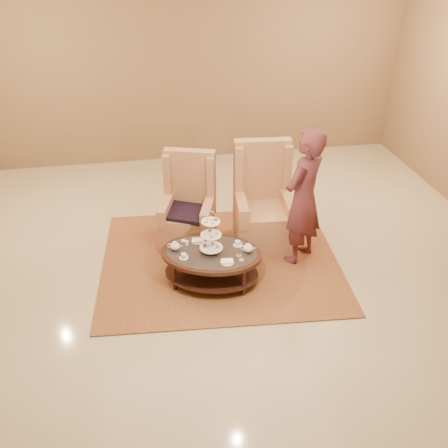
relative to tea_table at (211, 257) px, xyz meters
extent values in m
plane|color=#C7B994|center=(0.15, -0.01, -0.38)|extent=(8.00, 8.00, 0.00)
cube|color=white|center=(0.15, -0.01, -0.38)|extent=(8.00, 8.00, 0.02)
cube|color=#8C6E4C|center=(0.15, 3.99, 1.37)|extent=(8.00, 0.04, 3.50)
cube|color=#9E6938|center=(0.18, 0.43, -0.37)|extent=(3.30, 2.82, 0.02)
cylinder|color=black|center=(-0.47, -0.08, -0.17)|extent=(0.06, 0.06, 0.40)
cylinder|color=black|center=(0.34, -0.34, -0.17)|extent=(0.06, 0.06, 0.40)
cylinder|color=black|center=(-0.34, 0.34, -0.17)|extent=(0.06, 0.06, 0.40)
cylinder|color=black|center=(0.47, 0.08, -0.17)|extent=(0.06, 0.06, 0.40)
cylinder|color=silver|center=(0.00, 0.00, 0.34)|extent=(0.01, 0.01, 0.51)
torus|color=silver|center=(0.00, 0.00, 0.59)|extent=(0.13, 0.05, 0.13)
cylinder|color=white|center=(0.00, 0.00, 0.15)|extent=(0.36, 0.36, 0.01)
cylinder|color=white|center=(0.00, 0.00, 0.33)|extent=(0.32, 0.32, 0.01)
cylinder|color=white|center=(0.00, 0.00, 0.51)|extent=(0.28, 0.28, 0.01)
cylinder|color=#D76E72|center=(0.07, -0.02, 0.17)|extent=(0.05, 0.05, 0.03)
cylinder|color=tan|center=(0.02, 0.07, 0.17)|extent=(0.05, 0.05, 0.03)
cylinder|color=brown|center=(-0.07, 0.02, 0.17)|extent=(0.05, 0.05, 0.03)
cylinder|color=white|center=(-0.02, -0.07, 0.17)|extent=(0.05, 0.05, 0.03)
ellipsoid|color=tan|center=(0.07, 0.00, 0.35)|extent=(0.06, 0.06, 0.03)
ellipsoid|color=brown|center=(0.00, 0.07, 0.35)|extent=(0.06, 0.06, 0.03)
ellipsoid|color=white|center=(-0.07, 0.00, 0.35)|extent=(0.06, 0.06, 0.03)
ellipsoid|color=#D76E72|center=(0.00, -0.07, 0.35)|extent=(0.06, 0.06, 0.03)
cube|color=brown|center=(0.06, 0.02, 0.52)|extent=(0.05, 0.04, 0.02)
cube|color=white|center=(-0.02, 0.06, 0.52)|extent=(0.05, 0.04, 0.02)
cube|color=#D76E72|center=(-0.06, -0.02, 0.52)|extent=(0.05, 0.04, 0.02)
cube|color=tan|center=(0.02, -0.06, 0.52)|extent=(0.05, 0.04, 0.02)
ellipsoid|color=white|center=(-0.43, 0.11, 0.14)|extent=(0.15, 0.15, 0.10)
cylinder|color=white|center=(-0.43, 0.11, 0.19)|extent=(0.07, 0.07, 0.01)
sphere|color=white|center=(-0.43, 0.11, 0.21)|extent=(0.03, 0.03, 0.02)
cone|color=white|center=(-0.36, 0.09, 0.15)|extent=(0.08, 0.05, 0.05)
torus|color=white|center=(-0.49, 0.13, 0.14)|extent=(0.07, 0.03, 0.07)
ellipsoid|color=white|center=(0.44, -0.09, 0.14)|extent=(0.15, 0.15, 0.10)
cylinder|color=white|center=(0.44, -0.09, 0.19)|extent=(0.07, 0.07, 0.01)
sphere|color=white|center=(0.44, -0.09, 0.21)|extent=(0.03, 0.03, 0.02)
cone|color=white|center=(0.51, -0.11, 0.15)|extent=(0.08, 0.05, 0.05)
torus|color=white|center=(0.38, -0.07, 0.14)|extent=(0.07, 0.03, 0.07)
cylinder|color=white|center=(-0.34, -0.08, 0.09)|extent=(0.14, 0.14, 0.01)
cylinder|color=white|center=(-0.34, -0.08, 0.12)|extent=(0.08, 0.08, 0.06)
torus|color=white|center=(-0.31, -0.09, 0.12)|extent=(0.04, 0.02, 0.04)
cylinder|color=white|center=(0.34, 0.08, 0.09)|extent=(0.14, 0.14, 0.01)
cylinder|color=white|center=(0.34, 0.08, 0.12)|extent=(0.08, 0.08, 0.06)
torus|color=white|center=(0.38, 0.07, 0.12)|extent=(0.04, 0.02, 0.04)
cylinder|color=white|center=(-0.13, 0.25, 0.09)|extent=(0.20, 0.20, 0.01)
cube|color=white|center=(-0.13, 0.25, 0.10)|extent=(0.15, 0.11, 0.02)
cylinder|color=white|center=(0.15, -0.26, 0.09)|extent=(0.20, 0.20, 0.01)
cube|color=white|center=(0.15, -0.26, 0.10)|extent=(0.15, 0.11, 0.02)
cylinder|color=white|center=(-0.28, 0.19, 0.12)|extent=(0.06, 0.06, 0.06)
cylinder|color=white|center=(0.32, -0.25, 0.09)|extent=(0.07, 0.07, 0.01)
cylinder|color=#D76E72|center=(0.32, -0.25, 0.10)|extent=(0.05, 0.05, 0.01)
cylinder|color=white|center=(0.31, -0.15, 0.09)|extent=(0.07, 0.07, 0.01)
cylinder|color=brown|center=(0.31, -0.15, 0.10)|extent=(0.05, 0.05, 0.01)
cylinder|color=white|center=(-0.31, 0.29, 0.09)|extent=(0.07, 0.07, 0.01)
cylinder|color=white|center=(-0.31, 0.29, 0.10)|extent=(0.05, 0.05, 0.01)
cube|color=tan|center=(-0.18, 0.95, -0.17)|extent=(0.87, 0.87, 0.42)
cube|color=tan|center=(-0.20, 0.90, 0.09)|extent=(0.74, 0.74, 0.10)
cube|color=tan|center=(-0.10, 1.22, 0.27)|extent=(0.71, 0.34, 1.29)
cube|color=tan|center=(-0.40, 1.27, 0.57)|extent=(0.16, 0.24, 0.60)
cube|color=tan|center=(0.17, 1.10, 0.57)|extent=(0.16, 0.24, 0.60)
cube|color=tan|center=(-0.47, 0.98, 0.17)|extent=(0.30, 0.63, 0.26)
cube|color=tan|center=(0.08, 0.81, 0.17)|extent=(0.30, 0.63, 0.26)
cube|color=black|center=(-0.21, 0.87, 0.16)|extent=(0.71, 0.68, 0.06)
cube|color=tan|center=(0.85, 0.77, -0.14)|extent=(0.84, 0.84, 0.46)
cube|color=tan|center=(0.84, 0.71, 0.14)|extent=(0.71, 0.71, 0.11)
cube|color=tan|center=(0.88, 1.09, 0.34)|extent=(0.78, 0.22, 1.43)
cube|color=tan|center=(0.54, 1.07, 0.67)|extent=(0.13, 0.25, 0.66)
cube|color=tan|center=(1.20, 1.01, 0.67)|extent=(0.13, 0.25, 0.66)
cube|color=tan|center=(0.52, 0.74, 0.23)|extent=(0.19, 0.70, 0.29)
cube|color=tan|center=(1.16, 0.69, 0.23)|extent=(0.19, 0.70, 0.29)
imported|color=#59262C|center=(1.23, 0.32, 0.54)|extent=(0.79, 0.77, 1.83)
camera|label=1|loc=(-0.72, -4.98, 3.50)|focal=40.00mm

